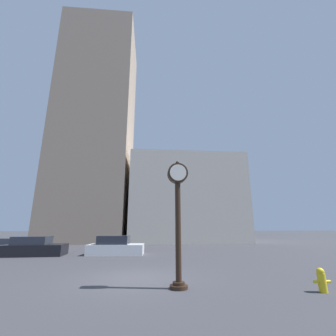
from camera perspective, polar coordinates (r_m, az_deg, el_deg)
The scene contains 7 objects.
ground_plane at distance 10.44m, azimuth -8.44°, elevation -25.93°, with size 200.00×200.00×0.00m, color #38383D.
building_tall_tower at distance 38.43m, azimuth -17.43°, elevation 9.55°, with size 10.66×12.00×34.71m.
building_storefront_row at distance 34.86m, azimuth 4.12°, elevation -8.13°, with size 15.87×12.00×11.96m.
street_clock at distance 8.53m, azimuth 2.53°, elevation -10.00°, with size 0.77×0.63×4.57m.
car_black at distance 20.07m, azimuth -30.92°, elevation -16.93°, with size 4.37×2.15×1.37m.
car_white at distance 18.57m, azimuth -13.21°, elevation -18.87°, with size 4.23×2.10×1.39m.
fire_hydrant_near at distance 9.67m, azimuth 34.45°, elevation -22.35°, with size 0.58×0.25×0.74m.
Camera 1 is at (0.52, -10.22, 2.08)m, focal length 24.00 mm.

